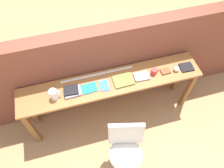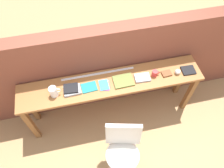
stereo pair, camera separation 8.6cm
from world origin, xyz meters
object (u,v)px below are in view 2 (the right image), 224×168
Objects in this scene: mug at (155,73)px; book_repair_rightmost at (188,70)px; pamphlet_pile_colourful at (105,85)px; sports_ball_small at (178,72)px; chair_white_moulded at (123,148)px; leather_journal_brown at (167,73)px; magazine_cycling at (89,87)px; book_open_centre at (123,81)px; book_stack_leftmost at (72,90)px; pitcher_white at (54,92)px.

mug is 0.48m from book_repair_rightmost.
pamphlet_pile_colourful is 2.57× the size of sports_ball_small.
leather_journal_brown reaches higher than chair_white_moulded.
book_repair_rightmost reaches higher than magazine_cycling.
book_open_centre is 0.76m from sports_ball_small.
magazine_cycling is 1.54× the size of leather_journal_brown.
book_open_centre is at bearing 0.66° from pamphlet_pile_colourful.
magazine_cycling is at bearing 109.97° from chair_white_moulded.
sports_ball_small reaches higher than book_stack_leftmost.
sports_ball_small reaches higher than book_open_centre.
mug is at bearing 0.89° from pitcher_white.
magazine_cycling is 2.68× the size of sports_ball_small.
mug is (0.69, 0.01, 0.04)m from pamphlet_pile_colourful.
book_stack_leftmost is at bearing 179.71° from pamphlet_pile_colourful.
magazine_cycling is at bearing -179.69° from mug.
mug is at bearing 179.81° from book_repair_rightmost.
book_repair_rightmost is at bearing 3.36° from sports_ball_small.
mug is at bearing 173.51° from sports_ball_small.
chair_white_moulded is 0.87m from book_open_centre.
book_stack_leftmost is 0.43m from pamphlet_pile_colourful.
mug reaches higher than book_stack_leftmost.
magazine_cycling is (0.45, 0.02, -0.07)m from pitcher_white.
magazine_cycling is 1.22m from sports_ball_small.
leather_journal_brown reaches higher than pamphlet_pile_colourful.
book_open_centre is 0.44m from mug.
leather_journal_brown is 0.15m from sports_ball_small.
book_open_centre is 2.41× the size of mug.
chair_white_moulded is at bearing -73.91° from magazine_cycling.
leather_journal_brown is at bearing 0.27° from pitcher_white.
book_repair_rightmost reaches higher than pamphlet_pile_colourful.
book_repair_rightmost is at bearing -5.50° from leather_journal_brown.
chair_white_moulded is 0.85m from pamphlet_pile_colourful.
pitcher_white is 0.45m from magazine_cycling.
pamphlet_pile_colourful is at bearing 179.25° from book_open_centre.
chair_white_moulded is 6.86× the size of leather_journal_brown.
pitcher_white is 1.67m from sports_ball_small.
pitcher_white is at bearing 179.58° from book_open_centre.
pamphlet_pile_colourful is at bearing 1.12° from pitcher_white.
pitcher_white reaches higher than pamphlet_pile_colourful.
pitcher_white is 1.35m from mug.
chair_white_moulded is at bearing -139.39° from leather_journal_brown.
mug reaches higher than leather_journal_brown.
sports_ball_small is (1.22, -0.03, 0.03)m from magazine_cycling.
magazine_cycling is at bearing 0.31° from book_stack_leftmost.
magazine_cycling is 0.21m from pamphlet_pile_colourful.
sports_ball_small is at bearing -0.51° from pitcher_white.
pamphlet_pile_colourful is at bearing 178.43° from sports_ball_small.
sports_ball_small is (1.44, -0.03, 0.01)m from book_stack_leftmost.
mug is at bearing 0.31° from book_stack_leftmost.
chair_white_moulded is 11.96× the size of sports_ball_small.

